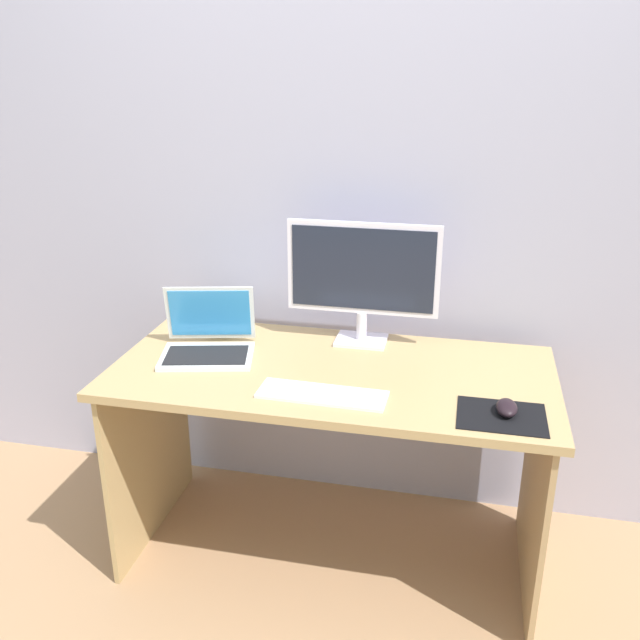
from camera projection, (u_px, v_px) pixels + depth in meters
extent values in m
plane|color=#A8805B|center=(330.00, 551.00, 2.52)|extent=(8.00, 8.00, 0.00)
cube|color=#A5A4BE|center=(357.00, 189.00, 2.47)|extent=(6.00, 0.04, 2.50)
cube|color=tan|center=(332.00, 373.00, 2.26)|extent=(1.44, 0.69, 0.03)
cube|color=tan|center=(150.00, 446.00, 2.53)|extent=(0.02, 0.65, 0.71)
cube|color=tan|center=(534.00, 493.00, 2.25)|extent=(0.02, 0.65, 0.71)
cube|color=white|center=(361.00, 340.00, 2.47)|extent=(0.18, 0.14, 0.01)
cylinder|color=white|center=(362.00, 326.00, 2.45)|extent=(0.04, 0.04, 0.10)
cube|color=white|center=(363.00, 268.00, 2.37)|extent=(0.53, 0.02, 0.32)
cube|color=#1E2333|center=(362.00, 269.00, 2.36)|extent=(0.50, 0.00, 0.29)
cube|color=silver|center=(207.00, 356.00, 2.33)|extent=(0.35, 0.28, 0.02)
cube|color=black|center=(207.00, 355.00, 2.32)|extent=(0.30, 0.22, 0.00)
cube|color=silver|center=(210.00, 313.00, 2.41)|extent=(0.31, 0.12, 0.20)
cube|color=#338CD8|center=(210.00, 313.00, 2.40)|extent=(0.28, 0.10, 0.18)
sphere|color=silver|center=(223.00, 312.00, 2.54)|extent=(0.16, 0.16, 0.16)
cube|color=white|center=(322.00, 395.00, 2.07)|extent=(0.39, 0.14, 0.01)
cube|color=black|center=(502.00, 416.00, 1.96)|extent=(0.25, 0.20, 0.00)
ellipsoid|color=black|center=(507.00, 408.00, 1.96)|extent=(0.06, 0.10, 0.04)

